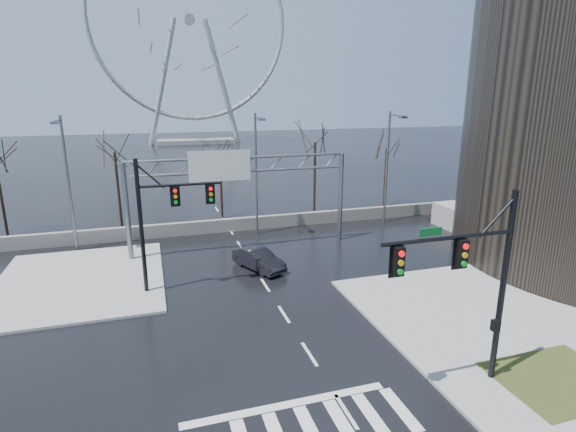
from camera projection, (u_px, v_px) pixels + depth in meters
name	position (u px, v px, depth m)	size (l,w,h in m)	color
ground	(309.00, 354.00, 20.35)	(260.00, 260.00, 0.00)	black
sidewalk_right_ext	(466.00, 304.00, 25.04)	(12.00, 10.00, 0.15)	gray
sidewalk_far	(80.00, 280.00, 28.25)	(10.00, 12.00, 0.15)	gray
grass_strip	(559.00, 379.00, 18.28)	(5.00, 4.00, 0.02)	#38421B
barrier_wall	(230.00, 225.00, 38.65)	(52.00, 0.50, 1.10)	slate
signal_mast_near	(476.00, 274.00, 16.83)	(5.52, 0.41, 8.00)	black
signal_mast_far	(161.00, 213.00, 25.67)	(4.72, 0.41, 8.00)	black
sign_gantry	(236.00, 183.00, 32.69)	(16.36, 0.40, 7.60)	slate
streetlight_left	(67.00, 174.00, 32.13)	(0.50, 2.55, 10.00)	slate
streetlight_mid	(257.00, 165.00, 36.14)	(0.50, 2.55, 10.00)	slate
streetlight_right	(389.00, 159.00, 39.58)	(0.50, 2.55, 10.00)	slate
tree_left	(115.00, 161.00, 37.88)	(3.75, 3.75, 7.50)	black
tree_center	(220.00, 164.00, 41.59)	(3.25, 3.25, 6.50)	black
tree_right	(315.00, 151.00, 42.98)	(3.90, 3.90, 7.80)	black
tree_far_right	(386.00, 155.00, 45.94)	(3.40, 3.40, 6.80)	black
ferris_wheel	(190.00, 28.00, 102.57)	(45.00, 6.00, 50.91)	gray
car	(259.00, 259.00, 30.15)	(1.47, 4.22, 1.39)	black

